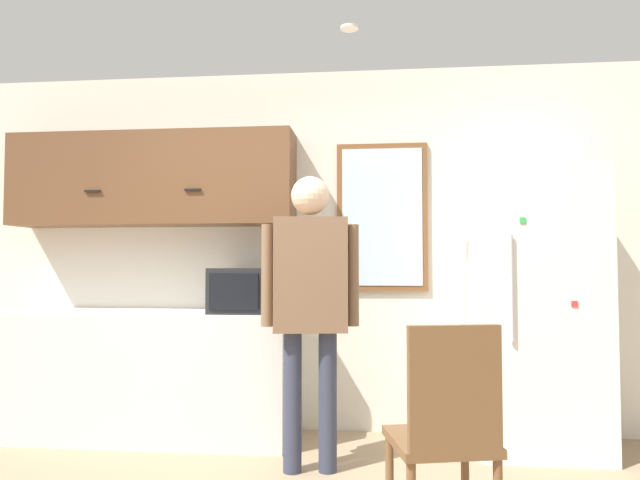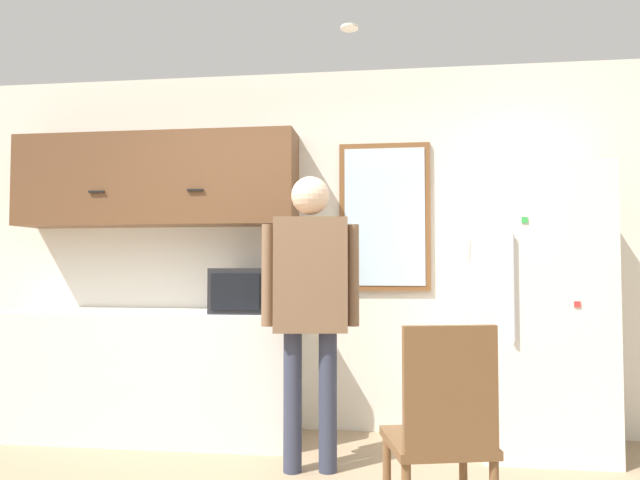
# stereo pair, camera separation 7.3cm
# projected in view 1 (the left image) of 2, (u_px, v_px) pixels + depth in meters

# --- Properties ---
(back_wall) EXTENTS (6.00, 0.06, 2.70)m
(back_wall) POSITION_uv_depth(u_px,v_px,m) (305.00, 249.00, 4.34)
(back_wall) COLOR silver
(back_wall) RESTS_ON ground_plane
(counter) EXTENTS (2.14, 0.62, 0.89)m
(counter) POSITION_uv_depth(u_px,v_px,m) (142.00, 374.00, 4.07)
(counter) COLOR silver
(counter) RESTS_ON ground_plane
(upper_cabinets) EXTENTS (2.14, 0.36, 0.69)m
(upper_cabinets) POSITION_uv_depth(u_px,v_px,m) (152.00, 180.00, 4.27)
(upper_cabinets) COLOR brown
(microwave) EXTENTS (0.48, 0.41, 0.31)m
(microwave) POSITION_uv_depth(u_px,v_px,m) (247.00, 290.00, 3.99)
(microwave) COLOR #232326
(microwave) RESTS_ON counter
(person) EXTENTS (0.58, 0.28, 1.76)m
(person) POSITION_uv_depth(u_px,v_px,m) (310.00, 289.00, 3.42)
(person) COLOR #33384C
(person) RESTS_ON ground_plane
(refrigerator) EXTENTS (0.82, 0.67, 1.87)m
(refrigerator) POSITION_uv_depth(u_px,v_px,m) (535.00, 308.00, 3.80)
(refrigerator) COLOR white
(refrigerator) RESTS_ON ground_plane
(chair) EXTENTS (0.52, 0.52, 0.97)m
(chair) POSITION_uv_depth(u_px,v_px,m) (446.00, 425.00, 2.49)
(chair) COLOR brown
(chair) RESTS_ON ground_plane
(window) EXTENTS (0.67, 0.05, 1.10)m
(window) POSITION_uv_depth(u_px,v_px,m) (382.00, 217.00, 4.24)
(window) COLOR brown
(ceiling_light) EXTENTS (0.11, 0.11, 0.01)m
(ceiling_light) POSITION_uv_depth(u_px,v_px,m) (349.00, 28.00, 3.50)
(ceiling_light) COLOR white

